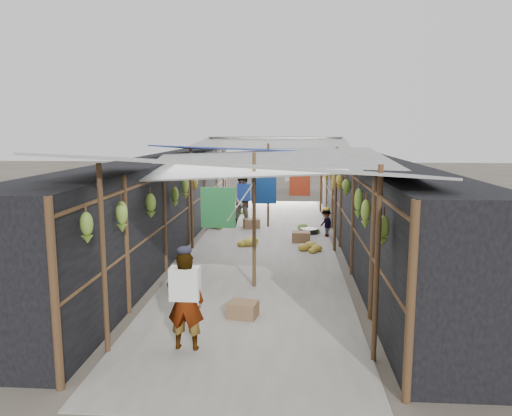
% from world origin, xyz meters
% --- Properties ---
extents(ground, '(80.00, 80.00, 0.00)m').
position_xyz_m(ground, '(0.00, 0.00, 0.00)').
color(ground, '#6B6356').
rests_on(ground, ground).
extents(aisle_slab, '(3.60, 16.00, 0.02)m').
position_xyz_m(aisle_slab, '(0.00, 6.50, 0.01)').
color(aisle_slab, '#9E998E').
rests_on(aisle_slab, ground).
extents(stall_left, '(1.40, 15.00, 2.30)m').
position_xyz_m(stall_left, '(-2.70, 6.50, 1.15)').
color(stall_left, black).
rests_on(stall_left, ground).
extents(stall_right, '(1.40, 15.00, 2.30)m').
position_xyz_m(stall_right, '(2.70, 6.50, 1.15)').
color(stall_right, black).
rests_on(stall_right, ground).
extents(crate_near, '(0.52, 0.45, 0.27)m').
position_xyz_m(crate_near, '(-0.07, 1.38, 0.14)').
color(crate_near, olive).
rests_on(crate_near, ground).
extents(crate_mid, '(0.49, 0.39, 0.29)m').
position_xyz_m(crate_mid, '(0.98, 6.91, 0.15)').
color(crate_mid, olive).
rests_on(crate_mid, ground).
extents(crate_back, '(0.56, 0.50, 0.30)m').
position_xyz_m(crate_back, '(-0.50, 8.72, 0.15)').
color(crate_back, olive).
rests_on(crate_back, ground).
extents(black_basin, '(0.53, 0.53, 0.16)m').
position_xyz_m(black_basin, '(1.25, 8.06, 0.08)').
color(black_basin, black).
rests_on(black_basin, ground).
extents(vendor_elderly, '(0.53, 0.36, 1.40)m').
position_xyz_m(vendor_elderly, '(-0.74, 0.17, 0.70)').
color(vendor_elderly, silver).
rests_on(vendor_elderly, ground).
extents(shopper_blue, '(0.89, 0.74, 1.65)m').
position_xyz_m(shopper_blue, '(-0.74, 8.83, 0.82)').
color(shopper_blue, '#2032A2').
rests_on(shopper_blue, ground).
extents(vendor_seated, '(0.49, 0.59, 0.80)m').
position_xyz_m(vendor_seated, '(1.70, 7.63, 0.40)').
color(vendor_seated, '#46423D').
rests_on(vendor_seated, ground).
extents(market_canopy, '(5.62, 15.20, 2.77)m').
position_xyz_m(market_canopy, '(0.03, 6.83, 2.41)').
color(market_canopy, brown).
rests_on(market_canopy, ground).
extents(hanging_bananas, '(3.96, 13.43, 0.85)m').
position_xyz_m(hanging_bananas, '(-0.11, 6.64, 1.66)').
color(hanging_bananas, olive).
rests_on(hanging_bananas, ground).
extents(floor_bananas, '(3.58, 8.19, 0.35)m').
position_xyz_m(floor_bananas, '(-0.07, 7.51, 0.16)').
color(floor_bananas, olive).
rests_on(floor_bananas, ground).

